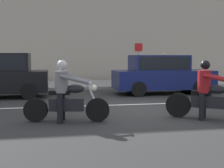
{
  "coord_description": "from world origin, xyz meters",
  "views": [
    {
      "loc": [
        -2.83,
        -9.36,
        1.7
      ],
      "look_at": [
        -1.14,
        -0.58,
        0.87
      ],
      "focal_mm": 49.35,
      "sensor_mm": 36.0,
      "label": 1
    }
  ],
  "objects_px": {
    "street_sign_post": "(138,59)",
    "parked_sedan_navy": "(161,74)",
    "motorcycle_with_rider_crimson": "(208,95)",
    "parked_hatchback_black": "(0,75)",
    "pedestrian_bystander": "(165,65)",
    "motorcycle_with_rider_gray": "(66,97)"
  },
  "relations": [
    {
      "from": "motorcycle_with_rider_crimson",
      "to": "street_sign_post",
      "type": "height_order",
      "value": "street_sign_post"
    },
    {
      "from": "parked_sedan_navy",
      "to": "street_sign_post",
      "type": "distance_m",
      "value": 3.66
    },
    {
      "from": "motorcycle_with_rider_gray",
      "to": "motorcycle_with_rider_crimson",
      "type": "bearing_deg",
      "value": -6.18
    },
    {
      "from": "motorcycle_with_rider_crimson",
      "to": "parked_hatchback_black",
      "type": "bearing_deg",
      "value": 138.08
    },
    {
      "from": "street_sign_post",
      "to": "pedestrian_bystander",
      "type": "bearing_deg",
      "value": 17.55
    },
    {
      "from": "parked_sedan_navy",
      "to": "parked_hatchback_black",
      "type": "relative_size",
      "value": 1.15
    },
    {
      "from": "motorcycle_with_rider_crimson",
      "to": "pedestrian_bystander",
      "type": "relative_size",
      "value": 1.14
    },
    {
      "from": "street_sign_post",
      "to": "parked_hatchback_black",
      "type": "bearing_deg",
      "value": -152.01
    },
    {
      "from": "motorcycle_with_rider_crimson",
      "to": "parked_sedan_navy",
      "type": "xyz_separation_m",
      "value": [
        0.7,
        5.54,
        0.24
      ]
    },
    {
      "from": "motorcycle_with_rider_gray",
      "to": "street_sign_post",
      "type": "height_order",
      "value": "street_sign_post"
    },
    {
      "from": "motorcycle_with_rider_gray",
      "to": "parked_sedan_navy",
      "type": "distance_m",
      "value": 6.78
    },
    {
      "from": "parked_hatchback_black",
      "to": "pedestrian_bystander",
      "type": "xyz_separation_m",
      "value": [
        8.55,
        4.17,
        0.22
      ]
    },
    {
      "from": "parked_sedan_navy",
      "to": "motorcycle_with_rider_gray",
      "type": "bearing_deg",
      "value": -130.72
    },
    {
      "from": "parked_sedan_navy",
      "to": "parked_hatchback_black",
      "type": "xyz_separation_m",
      "value": [
        -6.85,
        -0.02,
        0.05
      ]
    },
    {
      "from": "parked_hatchback_black",
      "to": "pedestrian_bystander",
      "type": "distance_m",
      "value": 9.52
    },
    {
      "from": "street_sign_post",
      "to": "motorcycle_with_rider_gray",
      "type": "bearing_deg",
      "value": -116.61
    },
    {
      "from": "motorcycle_with_rider_gray",
      "to": "street_sign_post",
      "type": "relative_size",
      "value": 0.96
    },
    {
      "from": "street_sign_post",
      "to": "parked_sedan_navy",
      "type": "bearing_deg",
      "value": -89.29
    },
    {
      "from": "motorcycle_with_rider_crimson",
      "to": "pedestrian_bystander",
      "type": "xyz_separation_m",
      "value": [
        2.4,
        9.69,
        0.51
      ]
    },
    {
      "from": "motorcycle_with_rider_gray",
      "to": "parked_sedan_navy",
      "type": "bearing_deg",
      "value": 49.28
    },
    {
      "from": "motorcycle_with_rider_crimson",
      "to": "parked_hatchback_black",
      "type": "xyz_separation_m",
      "value": [
        -6.15,
        5.52,
        0.29
      ]
    },
    {
      "from": "parked_hatchback_black",
      "to": "street_sign_post",
      "type": "bearing_deg",
      "value": 27.99
    }
  ]
}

